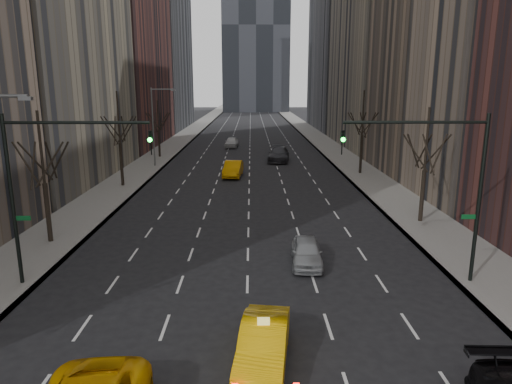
{
  "coord_description": "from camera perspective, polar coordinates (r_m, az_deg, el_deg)",
  "views": [
    {
      "loc": [
        0.19,
        -8.42,
        9.33
      ],
      "look_at": [
        0.47,
        16.59,
        3.5
      ],
      "focal_mm": 32.0,
      "sensor_mm": 36.0,
      "label": 1
    }
  ],
  "objects": [
    {
      "name": "sidewalk_left",
      "position": [
        79.94,
        -9.63,
        6.3
      ],
      "size": [
        4.5,
        320.0,
        0.15
      ],
      "primitive_type": "cube",
      "color": "slate",
      "rests_on": "ground"
    },
    {
      "name": "sidewalk_right",
      "position": [
        79.88,
        8.11,
        6.34
      ],
      "size": [
        4.5,
        320.0,
        0.15
      ],
      "primitive_type": "cube",
      "color": "slate",
      "rests_on": "ground"
    },
    {
      "name": "bld_left_far",
      "position": [
        78.55,
        -17.97,
        21.81
      ],
      "size": [
        14.0,
        28.0,
        44.0
      ],
      "primitive_type": "cube",
      "color": "brown",
      "rests_on": "ground"
    },
    {
      "name": "tree_lw_b",
      "position": [
        29.64,
        -24.91,
        0.97
      ],
      "size": [
        3.36,
        3.5,
        7.82
      ],
      "color": "black",
      "rests_on": "ground"
    },
    {
      "name": "tree_lw_c",
      "position": [
        44.46,
        -16.62,
        5.74
      ],
      "size": [
        3.36,
        3.5,
        8.74
      ],
      "color": "black",
      "rests_on": "ground"
    },
    {
      "name": "tree_lw_d",
      "position": [
        61.91,
        -12.08,
        7.49
      ],
      "size": [
        3.36,
        3.5,
        7.36
      ],
      "color": "black",
      "rests_on": "ground"
    },
    {
      "name": "tree_rw_b",
      "position": [
        33.11,
        20.3,
        2.55
      ],
      "size": [
        3.36,
        3.5,
        7.82
      ],
      "color": "black",
      "rests_on": "ground"
    },
    {
      "name": "tree_rw_c",
      "position": [
        50.12,
        13.1,
        6.72
      ],
      "size": [
        3.36,
        3.5,
        8.74
      ],
      "color": "black",
      "rests_on": "ground"
    },
    {
      "name": "traffic_mast_left",
      "position": [
        22.77,
        -24.74,
        2.19
      ],
      "size": [
        6.69,
        0.39,
        8.0
      ],
      "color": "black",
      "rests_on": "ground"
    },
    {
      "name": "traffic_mast_right",
      "position": [
        22.61,
        22.63,
        2.32
      ],
      "size": [
        6.69,
        0.39,
        8.0
      ],
      "color": "black",
      "rests_on": "ground"
    },
    {
      "name": "streetlight_far",
      "position": [
        54.68,
        -12.41,
        8.93
      ],
      "size": [
        2.83,
        0.22,
        9.0
      ],
      "color": "slate",
      "rests_on": "ground"
    },
    {
      "name": "taxi_sedan",
      "position": [
        16.38,
        0.93,
        -18.48
      ],
      "size": [
        2.16,
        4.72,
        1.5
      ],
      "primitive_type": "imported",
      "rotation": [
        0.0,
        0.0,
        -0.13
      ],
      "color": "#EDAF05",
      "rests_on": "ground"
    },
    {
      "name": "silver_sedan_ahead",
      "position": [
        24.71,
        6.35,
        -7.46
      ],
      "size": [
        1.85,
        4.07,
        1.36
      ],
      "primitive_type": "imported",
      "rotation": [
        0.0,
        0.0,
        -0.06
      ],
      "color": "gray",
      "rests_on": "ground"
    },
    {
      "name": "far_taxi",
      "position": [
        48.07,
        -2.87,
        2.91
      ],
      "size": [
        2.13,
        5.11,
        1.64
      ],
      "primitive_type": "imported",
      "rotation": [
        0.0,
        0.0,
        -0.08
      ],
      "color": "orange",
      "rests_on": "ground"
    },
    {
      "name": "far_suv_grey",
      "position": [
        58.09,
        2.86,
        4.75
      ],
      "size": [
        3.22,
        6.38,
        1.78
      ],
      "primitive_type": "imported",
      "rotation": [
        0.0,
        0.0,
        -0.12
      ],
      "color": "#2E2D32",
      "rests_on": "ground"
    },
    {
      "name": "far_car_white",
      "position": [
        71.26,
        -3.06,
        6.23
      ],
      "size": [
        2.2,
        4.81,
        1.6
      ],
      "primitive_type": "imported",
      "rotation": [
        0.0,
        0.0,
        -0.07
      ],
      "color": "silver",
      "rests_on": "ground"
    }
  ]
}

